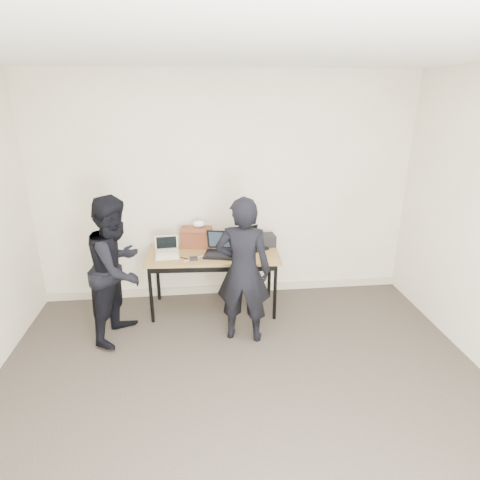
{
  "coord_description": "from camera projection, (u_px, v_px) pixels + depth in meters",
  "views": [
    {
      "loc": [
        -0.33,
        -2.42,
        2.45
      ],
      "look_at": [
        0.1,
        1.6,
        0.95
      ],
      "focal_mm": 30.0,
      "sensor_mm": 36.0,
      "label": 1
    }
  ],
  "objects": [
    {
      "name": "equipment_box",
      "position": [
        265.0,
        240.0,
        4.79
      ],
      "size": [
        0.25,
        0.22,
        0.13
      ],
      "primitive_type": "cube",
      "rotation": [
        0.0,
        0.0,
        0.09
      ],
      "color": "black",
      "rests_on": "desk"
    },
    {
      "name": "laptop_center",
      "position": [
        220.0,
        249.0,
        4.53
      ],
      "size": [
        0.39,
        0.38,
        0.26
      ],
      "rotation": [
        0.0,
        0.0,
        -0.23
      ],
      "color": "black",
      "rests_on": "desk"
    },
    {
      "name": "power_brick",
      "position": [
        194.0,
        259.0,
        4.38
      ],
      "size": [
        0.09,
        0.06,
        0.03
      ],
      "primitive_type": "cube",
      "rotation": [
        0.0,
        0.0,
        0.03
      ],
      "color": "black",
      "rests_on": "desk"
    },
    {
      "name": "laptop_right",
      "position": [
        249.0,
        243.0,
        4.71
      ],
      "size": [
        0.44,
        0.43,
        0.25
      ],
      "rotation": [
        0.0,
        0.0,
        0.45
      ],
      "color": "black",
      "rests_on": "desk"
    },
    {
      "name": "cables",
      "position": [
        217.0,
        253.0,
        4.58
      ],
      "size": [
        1.14,
        0.49,
        0.01
      ],
      "rotation": [
        0.0,
        0.0,
        0.13
      ],
      "color": "black",
      "rests_on": "desk"
    },
    {
      "name": "laptop_beige",
      "position": [
        167.0,
        252.0,
        4.5
      ],
      "size": [
        0.28,
        0.28,
        0.21
      ],
      "rotation": [
        0.0,
        0.0,
        0.08
      ],
      "color": "beige",
      "rests_on": "desk"
    },
    {
      "name": "room",
      "position": [
        251.0,
        267.0,
        2.67
      ],
      "size": [
        4.6,
        4.6,
        2.8
      ],
      "color": "#413932",
      "rests_on": "ground"
    },
    {
      "name": "baseboard",
      "position": [
        227.0,
        288.0,
        5.21
      ],
      "size": [
        4.5,
        0.03,
        0.1
      ],
      "primitive_type": "cube",
      "color": "beige",
      "rests_on": "ground"
    },
    {
      "name": "leather_satchel",
      "position": [
        197.0,
        237.0,
        4.72
      ],
      "size": [
        0.38,
        0.23,
        0.25
      ],
      "rotation": [
        0.0,
        0.0,
        -0.15
      ],
      "color": "#5E2D18",
      "rests_on": "desk"
    },
    {
      "name": "tissue",
      "position": [
        199.0,
        224.0,
        4.67
      ],
      "size": [
        0.14,
        0.11,
        0.08
      ],
      "primitive_type": "ellipsoid",
      "rotation": [
        0.0,
        0.0,
        0.05
      ],
      "color": "white",
      "rests_on": "leather_satchel"
    },
    {
      "name": "person_typist",
      "position": [
        243.0,
        271.0,
        4.01
      ],
      "size": [
        0.63,
        0.49,
        1.53
      ],
      "primitive_type": "imported",
      "rotation": [
        0.0,
        0.0,
        2.89
      ],
      "color": "black",
      "rests_on": "ground"
    },
    {
      "name": "desk",
      "position": [
        213.0,
        258.0,
        4.59
      ],
      "size": [
        1.53,
        0.73,
        0.72
      ],
      "rotation": [
        0.0,
        0.0,
        -0.06
      ],
      "color": "olive",
      "rests_on": "ground"
    },
    {
      "name": "person_observer",
      "position": [
        117.0,
        269.0,
        4.07
      ],
      "size": [
        0.79,
        0.89,
        1.53
      ],
      "primitive_type": "imported",
      "rotation": [
        0.0,
        0.0,
        1.23
      ],
      "color": "black",
      "rests_on": "ground"
    }
  ]
}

